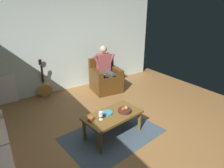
# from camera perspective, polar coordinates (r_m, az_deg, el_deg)

# --- Properties ---
(ground_plane) EXTENTS (6.69, 6.69, 0.00)m
(ground_plane) POSITION_cam_1_polar(r_m,az_deg,el_deg) (3.47, 3.66, -16.87)
(ground_plane) COLOR olive
(wall_back) EXTENTS (5.83, 0.06, 2.72)m
(wall_back) POSITION_cam_1_polar(r_m,az_deg,el_deg) (5.29, -14.84, 12.35)
(wall_back) COLOR silver
(wall_back) RESTS_ON ground
(rug) EXTENTS (1.86, 1.37, 0.01)m
(rug) POSITION_cam_1_polar(r_m,az_deg,el_deg) (3.62, 0.24, -14.87)
(rug) COLOR #3B4B58
(rug) RESTS_ON ground
(armchair) EXTENTS (0.81, 0.83, 0.88)m
(armchair) POSITION_cam_1_polar(r_m,az_deg,el_deg) (5.29, -1.98, 1.40)
(armchair) COLOR #4D2F11
(armchair) RESTS_ON ground
(person_seated) EXTENTS (0.63, 0.62, 1.24)m
(person_seated) POSITION_cam_1_polar(r_m,az_deg,el_deg) (5.17, -1.96, 4.87)
(person_seated) COLOR #924345
(person_seated) RESTS_ON ground
(coffee_table) EXTENTS (1.09, 0.68, 0.44)m
(coffee_table) POSITION_cam_1_polar(r_m,az_deg,el_deg) (3.41, 0.25, -9.90)
(coffee_table) COLOR brown
(coffee_table) RESTS_ON ground
(guitar) EXTENTS (0.36, 0.23, 0.98)m
(guitar) POSITION_cam_1_polar(r_m,az_deg,el_deg) (5.24, -19.45, -1.31)
(guitar) COLOR #A97941
(guitar) RESTS_ON ground
(radiator) EXTENTS (0.61, 0.06, 0.70)m
(radiator) POSITION_cam_1_polar(r_m,az_deg,el_deg) (5.22, -29.92, -1.60)
(radiator) COLOR white
(radiator) RESTS_ON ground
(wine_glass_near) EXTENTS (0.07, 0.07, 0.15)m
(wine_glass_near) POSITION_cam_1_polar(r_m,az_deg,el_deg) (3.18, -3.39, -9.12)
(wine_glass_near) COLOR silver
(wine_glass_near) RESTS_ON coffee_table
(fruit_bowl) EXTENTS (0.24, 0.24, 0.11)m
(fruit_bowl) POSITION_cam_1_polar(r_m,az_deg,el_deg) (3.43, 3.80, -7.83)
(fruit_bowl) COLOR #421F1B
(fruit_bowl) RESTS_ON coffee_table
(decorative_dish) EXTENTS (0.20, 0.20, 0.02)m
(decorative_dish) POSITION_cam_1_polar(r_m,az_deg,el_deg) (3.39, -1.49, -8.61)
(decorative_dish) COLOR teal
(decorative_dish) RESTS_ON coffee_table
(candle_jar) EXTENTS (0.09, 0.09, 0.07)m
(candle_jar) POSITION_cam_1_polar(r_m,az_deg,el_deg) (3.20, -6.44, -10.38)
(candle_jar) COLOR #AC4821
(candle_jar) RESTS_ON coffee_table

